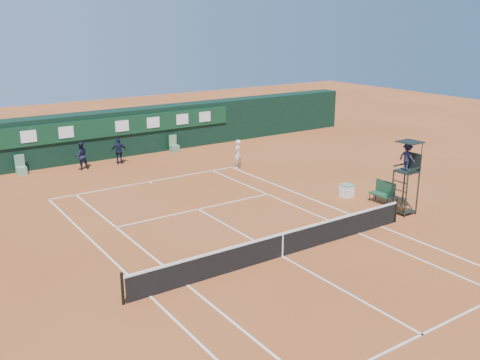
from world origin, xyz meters
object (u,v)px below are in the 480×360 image
Objects in this scene: umpire_chair at (407,162)px; cooler at (347,190)px; player_bench at (383,191)px; tennis_net at (282,244)px; player at (237,154)px.

umpire_chair reaches higher than cooler.
player_bench is at bearing 76.26° from umpire_chair.
player_bench is (8.00, 2.12, 0.09)m from tennis_net.
player_bench is 1.86× the size of cooler.
umpire_chair is 3.92m from cooler.
tennis_net is at bearing 25.55° from player.
player_bench is at bearing 65.38° from player.
umpire_chair is 2.46m from player_bench.
tennis_net is 12.91m from player.
player reaches higher than player_bench.
player is (5.73, 11.57, 0.36)m from tennis_net.
cooler is (-0.38, 3.27, -2.13)m from umpire_chair.
cooler is at bearing 27.89° from tennis_net.
cooler is (7.24, 3.83, -0.18)m from tennis_net.
player_bench is (0.38, 1.56, -1.86)m from umpire_chair.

